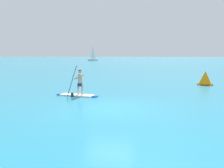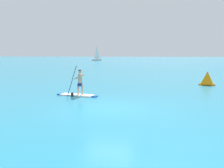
% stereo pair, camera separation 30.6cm
% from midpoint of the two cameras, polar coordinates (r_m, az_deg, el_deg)
% --- Properties ---
extents(ground, '(440.00, 440.00, 0.00)m').
position_cam_midpoint_polar(ground, '(11.93, -0.17, -5.98)').
color(ground, teal).
extents(paddleboarder_mid_center, '(2.88, 1.04, 2.08)m').
position_cam_midpoint_polar(paddleboarder_mid_center, '(15.51, -7.78, -1.37)').
color(paddleboarder_mid_center, white).
rests_on(paddleboarder_mid_center, ground).
extents(race_marker_buoy, '(1.58, 1.58, 1.23)m').
position_cam_midpoint_polar(race_marker_buoy, '(22.40, 22.63, 1.15)').
color(race_marker_buoy, orange).
rests_on(race_marker_buoy, ground).
extents(sailboat_left_horizon, '(4.18, 1.63, 6.11)m').
position_cam_midpoint_polar(sailboat_left_horizon, '(95.08, -3.64, 6.26)').
color(sailboat_left_horizon, white).
rests_on(sailboat_left_horizon, ground).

